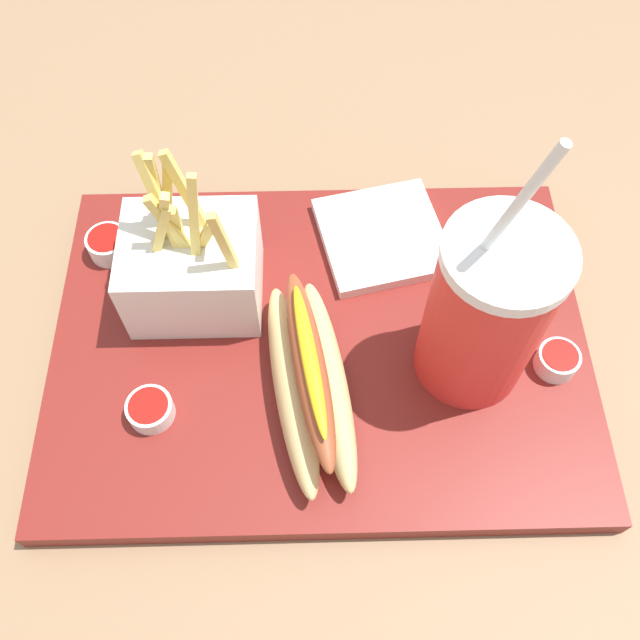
{
  "coord_description": "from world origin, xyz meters",
  "views": [
    {
      "loc": [
        0.01,
        0.28,
        0.53
      ],
      "look_at": [
        0.0,
        0.0,
        0.05
      ],
      "focal_mm": 38.77,
      "sensor_mm": 36.0,
      "label": 1
    }
  ],
  "objects": [
    {
      "name": "ground_plane",
      "position": [
        0.0,
        0.0,
        -0.01
      ],
      "size": [
        2.4,
        2.4,
        0.02
      ],
      "primitive_type": "cube",
      "color": "#8C6B4C"
    },
    {
      "name": "soda_cup",
      "position": [
        -0.12,
        0.02,
        0.1
      ],
      "size": [
        0.09,
        0.09,
        0.25
      ],
      "color": "red",
      "rests_on": "food_tray"
    },
    {
      "name": "fries_basket",
      "position": [
        0.1,
        -0.05,
        0.06
      ],
      "size": [
        0.11,
        0.09,
        0.15
      ],
      "color": "white",
      "rests_on": "food_tray"
    },
    {
      "name": "ketchup_cup_3",
      "position": [
        0.19,
        -0.09,
        0.03
      ],
      "size": [
        0.04,
        0.04,
        0.02
      ],
      "color": "white",
      "rests_on": "food_tray"
    },
    {
      "name": "hot_dog_1",
      "position": [
        0.01,
        0.05,
        0.05
      ],
      "size": [
        0.08,
        0.19,
        0.07
      ],
      "color": "#DBB775",
      "rests_on": "food_tray"
    },
    {
      "name": "ketchup_cup_1",
      "position": [
        0.13,
        0.07,
        0.03
      ],
      "size": [
        0.04,
        0.04,
        0.02
      ],
      "color": "white",
      "rests_on": "food_tray"
    },
    {
      "name": "napkin_stack",
      "position": [
        -0.06,
        -0.1,
        0.03
      ],
      "size": [
        0.13,
        0.13,
        0.01
      ],
      "primitive_type": "cube",
      "rotation": [
        0.0,
        0.0,
        0.22
      ],
      "color": "white",
      "rests_on": "food_tray"
    },
    {
      "name": "ketchup_cup_2",
      "position": [
        -0.19,
        0.03,
        0.03
      ],
      "size": [
        0.03,
        0.03,
        0.02
      ],
      "color": "white",
      "rests_on": "food_tray"
    },
    {
      "name": "food_tray",
      "position": [
        0.0,
        0.0,
        0.01
      ],
      "size": [
        0.45,
        0.32,
        0.02
      ],
      "primitive_type": "cube",
      "color": "maroon",
      "rests_on": "ground_plane"
    }
  ]
}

